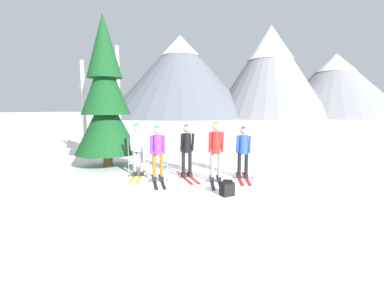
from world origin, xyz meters
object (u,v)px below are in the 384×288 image
object	(u,v)px
skier_in_purple	(158,150)
skier_in_black	(187,148)
skier_in_red	(216,147)
backpack_on_snow_front	(227,188)
birch_tree_tall	(84,109)
pine_tree_near	(106,99)
birch_tree_slender	(118,100)
skier_in_blue	(243,149)
skier_in_white	(138,147)

from	to	relation	value
skier_in_purple	skier_in_black	world-z (taller)	skier_in_black
skier_in_red	backpack_on_snow_front	size ratio (longest dim) A/B	4.57
backpack_on_snow_front	birch_tree_tall	bearing A→B (deg)	156.03
pine_tree_near	backpack_on_snow_front	xyz separation A→B (m)	(4.92, -1.87, -2.36)
skier_in_red	skier_in_black	bearing A→B (deg)	167.99
skier_in_red	birch_tree_slender	size ratio (longest dim) A/B	0.36
birch_tree_tall	backpack_on_snow_front	distance (m)	7.84
skier_in_blue	skier_in_white	bearing A→B (deg)	-165.36
skier_in_black	skier_in_red	distance (m)	1.04
skier_in_black	backpack_on_snow_front	size ratio (longest dim) A/B	4.28
skier_in_black	pine_tree_near	xyz separation A→B (m)	(-3.30, 0.43, 1.59)
birch_tree_slender	skier_in_purple	bearing A→B (deg)	-43.81
skier_in_blue	birch_tree_tall	xyz separation A→B (m)	(-7.03, 1.17, 1.25)
pine_tree_near	birch_tree_slender	size ratio (longest dim) A/B	1.11
skier_in_blue	birch_tree_tall	world-z (taller)	birch_tree_tall
skier_in_red	pine_tree_near	world-z (taller)	pine_tree_near
skier_in_white	birch_tree_slender	distance (m)	4.63
birch_tree_tall	backpack_on_snow_front	world-z (taller)	birch_tree_tall
skier_in_purple	birch_tree_slender	bearing A→B (deg)	136.19
skier_in_white	skier_in_purple	xyz separation A→B (m)	(0.88, -0.34, 0.00)
birch_tree_slender	skier_in_blue	bearing A→B (deg)	-21.38
skier_in_black	birch_tree_tall	bearing A→B (deg)	162.87
birch_tree_tall	birch_tree_slender	world-z (taller)	birch_tree_slender
skier_in_white	skier_in_red	xyz separation A→B (m)	(2.56, 0.17, 0.09)
skier_in_red	backpack_on_snow_front	world-z (taller)	skier_in_red
birch_tree_tall	backpack_on_snow_front	size ratio (longest dim) A/B	10.63
skier_in_white	backpack_on_snow_front	world-z (taller)	skier_in_white
skier_in_black	skier_in_white	bearing A→B (deg)	-165.88
skier_in_white	backpack_on_snow_front	xyz separation A→B (m)	(3.16, -1.05, -0.76)
skier_in_red	birch_tree_slender	bearing A→B (deg)	150.40
skier_in_black	birch_tree_slender	bearing A→B (deg)	146.98
skier_in_red	skier_in_blue	world-z (taller)	skier_in_red
pine_tree_near	skier_in_purple	bearing A→B (deg)	-23.65
skier_in_purple	backpack_on_snow_front	world-z (taller)	skier_in_purple
skier_in_red	pine_tree_near	xyz separation A→B (m)	(-4.31, 0.65, 1.51)
skier_in_black	skier_in_blue	xyz separation A→B (m)	(1.72, 0.46, -0.04)
pine_tree_near	backpack_on_snow_front	world-z (taller)	pine_tree_near
skier_in_purple	pine_tree_near	distance (m)	3.29
skier_in_white	skier_in_red	bearing A→B (deg)	3.89
skier_in_purple	birch_tree_tall	distance (m)	5.35
birch_tree_tall	birch_tree_slender	xyz separation A→B (m)	(0.91, 1.22, 0.43)
skier_in_red	birch_tree_tall	size ratio (longest dim) A/B	0.43
skier_in_white	pine_tree_near	xyz separation A→B (m)	(-1.76, 0.82, 1.60)
backpack_on_snow_front	skier_in_purple	bearing A→B (deg)	162.52
skier_in_purple	backpack_on_snow_front	bearing A→B (deg)	-17.48
skier_in_black	backpack_on_snow_front	world-z (taller)	skier_in_black
skier_in_white	birch_tree_slender	xyz separation A→B (m)	(-2.85, 3.25, 1.65)
skier_in_white	skier_in_purple	size ratio (longest dim) A/B	1.02
skier_in_purple	pine_tree_near	bearing A→B (deg)	156.35
skier_in_black	skier_in_blue	size ratio (longest dim) A/B	1.01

